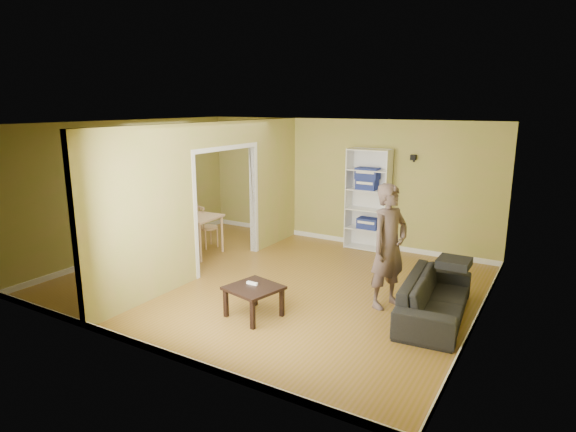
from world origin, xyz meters
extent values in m
plane|color=olive|center=(0.00, 0.00, 0.00)|extent=(6.50, 6.50, 0.00)
plane|color=white|center=(0.00, 0.00, 2.60)|extent=(6.50, 6.50, 0.00)
plane|color=tan|center=(0.00, 2.75, 1.30)|extent=(6.50, 0.00, 6.50)
plane|color=tan|center=(0.00, -2.75, 1.30)|extent=(6.50, 0.00, 6.50)
plane|color=tan|center=(-3.25, 0.00, 1.30)|extent=(0.00, 5.50, 5.50)
plane|color=tan|center=(3.25, 0.00, 1.30)|extent=(0.00, 5.50, 5.50)
cube|color=black|center=(1.50, 2.69, 1.90)|extent=(0.10, 0.10, 0.10)
imported|color=black|center=(2.70, -0.03, 0.38)|extent=(2.06, 1.03, 0.76)
imported|color=slate|center=(2.00, 0.00, 1.06)|extent=(0.95, 0.86, 2.13)
cube|color=white|center=(0.25, 2.56, 1.02)|extent=(0.02, 0.38, 2.04)
cube|color=white|center=(1.09, 2.56, 1.02)|extent=(0.02, 0.38, 2.04)
cube|color=white|center=(0.67, 2.73, 1.02)|extent=(0.86, 0.02, 2.04)
cube|color=white|center=(0.67, 2.56, 0.02)|extent=(0.82, 0.38, 0.02)
cube|color=white|center=(0.67, 2.56, 0.42)|extent=(0.82, 0.38, 0.02)
cube|color=white|center=(0.67, 2.56, 0.82)|extent=(0.82, 0.38, 0.02)
cube|color=white|center=(0.67, 2.56, 1.22)|extent=(0.82, 0.38, 0.02)
cube|color=white|center=(0.67, 2.56, 1.62)|extent=(0.82, 0.38, 0.02)
cube|color=white|center=(0.67, 2.56, 2.02)|extent=(0.82, 0.38, 0.02)
cube|color=navy|center=(0.70, 2.56, 0.54)|extent=(0.42, 0.27, 0.21)
cube|color=navy|center=(0.64, 2.56, 1.33)|extent=(0.40, 0.26, 0.21)
cube|color=navy|center=(0.64, 2.56, 1.57)|extent=(0.44, 0.29, 0.23)
cube|color=black|center=(0.54, -1.29, 0.42)|extent=(0.66, 0.66, 0.04)
cube|color=black|center=(0.26, -1.57, 0.20)|extent=(0.05, 0.05, 0.40)
cube|color=black|center=(0.81, -1.57, 0.20)|extent=(0.05, 0.05, 0.40)
cube|color=black|center=(0.26, -1.02, 0.20)|extent=(0.05, 0.05, 0.40)
cube|color=black|center=(0.81, -1.02, 0.20)|extent=(0.05, 0.05, 0.40)
cube|color=white|center=(0.47, -1.23, 0.46)|extent=(0.17, 0.04, 0.03)
cube|color=tan|center=(-2.26, 0.47, 0.75)|extent=(1.23, 0.82, 0.04)
cylinder|color=tan|center=(-2.83, 0.11, 0.37)|extent=(0.05, 0.05, 0.73)
cylinder|color=tan|center=(-1.70, 0.11, 0.37)|extent=(0.05, 0.05, 0.73)
cylinder|color=tan|center=(-2.83, 0.83, 0.37)|extent=(0.05, 0.05, 0.73)
cylinder|color=tan|center=(-1.70, 0.83, 0.37)|extent=(0.05, 0.05, 0.73)
camera|label=1|loc=(4.12, -6.41, 2.89)|focal=30.00mm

